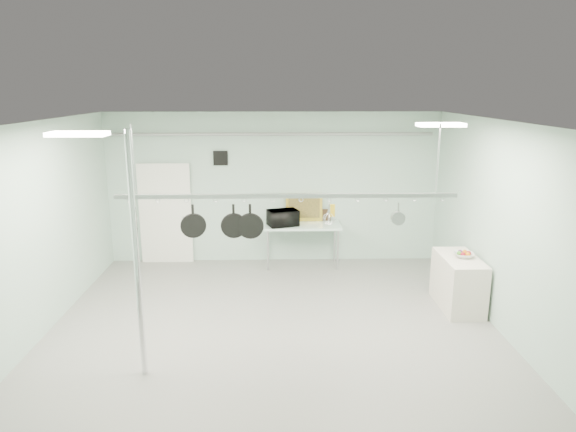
{
  "coord_description": "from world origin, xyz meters",
  "views": [
    {
      "loc": [
        0.04,
        -6.73,
        3.66
      ],
      "look_at": [
        0.23,
        1.0,
        1.74
      ],
      "focal_mm": 32.0,
      "sensor_mm": 36.0,
      "label": 1
    }
  ],
  "objects_px": {
    "chrome_pole": "(137,258)",
    "side_cabinet": "(458,282)",
    "skillet_mid": "(234,221)",
    "fruit_bowl": "(464,255)",
    "pot_rack": "(287,194)",
    "coffee_canister": "(296,220)",
    "microwave": "(283,218)",
    "skillet_right": "(250,222)",
    "prep_table": "(302,228)",
    "skillet_left": "(193,221)"
  },
  "relations": [
    {
      "from": "chrome_pole",
      "to": "side_cabinet",
      "type": "height_order",
      "value": "chrome_pole"
    },
    {
      "from": "skillet_mid",
      "to": "fruit_bowl",
      "type": "bearing_deg",
      "value": 12.3
    },
    {
      "from": "pot_rack",
      "to": "coffee_canister",
      "type": "height_order",
      "value": "pot_rack"
    },
    {
      "from": "microwave",
      "to": "skillet_right",
      "type": "distance_m",
      "value": 3.33
    },
    {
      "from": "chrome_pole",
      "to": "prep_table",
      "type": "xyz_separation_m",
      "value": [
        2.3,
        4.2,
        -0.77
      ]
    },
    {
      "from": "fruit_bowl",
      "to": "coffee_canister",
      "type": "bearing_deg",
      "value": 142.6
    },
    {
      "from": "side_cabinet",
      "to": "fruit_bowl",
      "type": "height_order",
      "value": "fruit_bowl"
    },
    {
      "from": "skillet_left",
      "to": "skillet_mid",
      "type": "height_order",
      "value": "same"
    },
    {
      "from": "prep_table",
      "to": "skillet_left",
      "type": "distance_m",
      "value": 3.86
    },
    {
      "from": "microwave",
      "to": "coffee_canister",
      "type": "distance_m",
      "value": 0.27
    },
    {
      "from": "fruit_bowl",
      "to": "skillet_right",
      "type": "height_order",
      "value": "skillet_right"
    },
    {
      "from": "pot_rack",
      "to": "skillet_mid",
      "type": "relative_size",
      "value": 9.72
    },
    {
      "from": "pot_rack",
      "to": "fruit_bowl",
      "type": "xyz_separation_m",
      "value": [
        3.01,
        1.1,
        -1.29
      ]
    },
    {
      "from": "microwave",
      "to": "fruit_bowl",
      "type": "relative_size",
      "value": 1.82
    },
    {
      "from": "fruit_bowl",
      "to": "skillet_right",
      "type": "bearing_deg",
      "value": -162.65
    },
    {
      "from": "prep_table",
      "to": "skillet_left",
      "type": "bearing_deg",
      "value": -117.57
    },
    {
      "from": "microwave",
      "to": "side_cabinet",
      "type": "bearing_deg",
      "value": 126.3
    },
    {
      "from": "skillet_right",
      "to": "microwave",
      "type": "bearing_deg",
      "value": 81.86
    },
    {
      "from": "prep_table",
      "to": "skillet_right",
      "type": "relative_size",
      "value": 3.17
    },
    {
      "from": "microwave",
      "to": "coffee_canister",
      "type": "bearing_deg",
      "value": 160.77
    },
    {
      "from": "skillet_mid",
      "to": "skillet_left",
      "type": "bearing_deg",
      "value": 175.98
    },
    {
      "from": "pot_rack",
      "to": "skillet_mid",
      "type": "bearing_deg",
      "value": 180.0
    },
    {
      "from": "coffee_canister",
      "to": "fruit_bowl",
      "type": "distance_m",
      "value": 3.46
    },
    {
      "from": "chrome_pole",
      "to": "microwave",
      "type": "distance_m",
      "value": 4.55
    },
    {
      "from": "chrome_pole",
      "to": "skillet_right",
      "type": "xyz_separation_m",
      "value": [
        1.38,
        0.9,
        0.23
      ]
    },
    {
      "from": "skillet_left",
      "to": "skillet_right",
      "type": "xyz_separation_m",
      "value": [
        0.8,
        0.0,
        -0.02
      ]
    },
    {
      "from": "chrome_pole",
      "to": "coffee_canister",
      "type": "distance_m",
      "value": 4.67
    },
    {
      "from": "pot_rack",
      "to": "coffee_canister",
      "type": "distance_m",
      "value": 3.43
    },
    {
      "from": "prep_table",
      "to": "fruit_bowl",
      "type": "distance_m",
      "value": 3.41
    },
    {
      "from": "skillet_mid",
      "to": "side_cabinet",
      "type": "bearing_deg",
      "value": 12.53
    },
    {
      "from": "fruit_bowl",
      "to": "skillet_mid",
      "type": "relative_size",
      "value": 0.67
    },
    {
      "from": "chrome_pole",
      "to": "skillet_left",
      "type": "height_order",
      "value": "chrome_pole"
    },
    {
      "from": "chrome_pole",
      "to": "pot_rack",
      "type": "height_order",
      "value": "chrome_pole"
    },
    {
      "from": "chrome_pole",
      "to": "skillet_left",
      "type": "relative_size",
      "value": 6.74
    },
    {
      "from": "skillet_left",
      "to": "chrome_pole",
      "type": "bearing_deg",
      "value": -135.31
    },
    {
      "from": "coffee_canister",
      "to": "skillet_right",
      "type": "xyz_separation_m",
      "value": [
        -0.78,
        -3.2,
        0.82
      ]
    },
    {
      "from": "chrome_pole",
      "to": "coffee_canister",
      "type": "bearing_deg",
      "value": 62.23
    },
    {
      "from": "microwave",
      "to": "skillet_left",
      "type": "height_order",
      "value": "skillet_left"
    },
    {
      "from": "side_cabinet",
      "to": "microwave",
      "type": "height_order",
      "value": "microwave"
    },
    {
      "from": "chrome_pole",
      "to": "coffee_canister",
      "type": "xyz_separation_m",
      "value": [
        2.16,
        4.1,
        -0.58
      ]
    },
    {
      "from": "prep_table",
      "to": "skillet_right",
      "type": "height_order",
      "value": "skillet_right"
    },
    {
      "from": "side_cabinet",
      "to": "microwave",
      "type": "distance_m",
      "value": 3.68
    },
    {
      "from": "skillet_left",
      "to": "prep_table",
      "type": "bearing_deg",
      "value": 49.8
    },
    {
      "from": "skillet_mid",
      "to": "skillet_right",
      "type": "height_order",
      "value": "same"
    },
    {
      "from": "microwave",
      "to": "pot_rack",
      "type": "bearing_deg",
      "value": 71.86
    },
    {
      "from": "skillet_right",
      "to": "chrome_pole",
      "type": "bearing_deg",
      "value": -145.99
    },
    {
      "from": "side_cabinet",
      "to": "skillet_left",
      "type": "height_order",
      "value": "skillet_left"
    },
    {
      "from": "prep_table",
      "to": "pot_rack",
      "type": "xyz_separation_m",
      "value": [
        -0.4,
        -3.3,
        1.4
      ]
    },
    {
      "from": "side_cabinet",
      "to": "microwave",
      "type": "bearing_deg",
      "value": 144.54
    },
    {
      "from": "skillet_left",
      "to": "skillet_right",
      "type": "height_order",
      "value": "same"
    }
  ]
}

